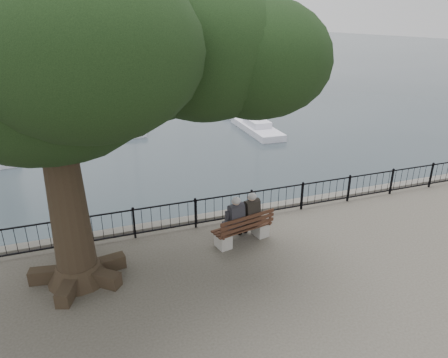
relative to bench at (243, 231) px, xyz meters
name	(u,v)px	position (x,y,z in m)	size (l,w,h in m)	color
harbor	(219,228)	(-0.13, 1.88, -0.85)	(260.00, 260.00, 1.20)	#54514C
railing	(224,208)	(-0.13, 1.38, 0.20)	(22.06, 0.06, 1.00)	black
bench	(243,231)	(0.00, 0.00, 0.00)	(2.00, 0.96, 1.02)	gray
person_left	(233,221)	(-0.31, 0.05, 0.39)	(0.56, 0.86, 1.61)	black
person_right	(249,217)	(0.25, 0.16, 0.39)	(0.56, 0.86, 1.61)	black
tree	(83,44)	(-4.00, -0.13, 5.60)	(11.09, 7.74, 9.06)	black
lion_monument	(121,59)	(1.87, 48.81, 0.85)	(5.96, 5.96, 8.80)	#54514C
sailboat_a	(5,150)	(-8.71, 15.29, -1.06)	(2.09, 5.39, 9.51)	white
sailboat_b	(133,125)	(-0.85, 18.68, -1.03)	(1.62, 5.10, 10.67)	white
sailboat_c	(257,127)	(7.31, 15.12, -1.02)	(1.85, 6.14, 11.96)	white
sailboat_d	(231,96)	(9.84, 26.82, -1.06)	(1.57, 5.18, 9.38)	white
sailboat_f	(111,88)	(-0.89, 35.79, -1.01)	(3.12, 6.37, 12.66)	white
sailboat_g	(182,82)	(7.48, 37.13, -1.05)	(2.09, 5.41, 10.19)	white
far_shore	(214,34)	(25.41, 78.34, 2.64)	(30.00, 8.60, 9.18)	#423E36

